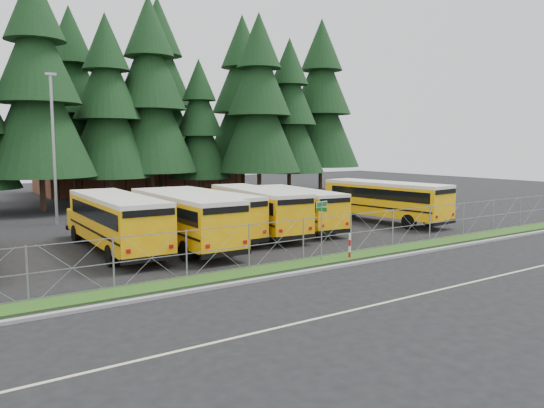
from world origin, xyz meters
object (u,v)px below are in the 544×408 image
Objects in this scene: bus_2 at (115,223)px; bus_3 at (181,220)px; light_standard at (53,143)px; bus_5 at (255,211)px; street_sign at (322,218)px; striped_bollard at (350,246)px; bus_6 at (295,209)px; bus_east at (381,202)px; bus_4 at (203,215)px.

bus_3 is at bearing -14.18° from bus_2.
bus_5 is at bearing -49.25° from light_standard.
striped_bollard is (1.48, -0.32, -1.43)m from street_sign.
bus_6 is (8.65, 1.64, -0.15)m from bus_3.
bus_2 is 3.35m from bus_3.
bus_east reaches higher than striped_bollard.
light_standard reaches higher than street_sign.
street_sign is at bearing -44.52° from bus_2.
striped_bollard is 21.86m from light_standard.
striped_bollard is at bearing -103.46° from bus_6.
striped_bollard is (8.82, -7.86, -0.85)m from bus_2.
light_standard is at bearing 107.76° from bus_3.
bus_3 is 1.09× the size of light_standard.
bus_6 is at bearing 8.48° from bus_5.
bus_3 is at bearing -159.00° from bus_5.
bus_6 is 16.77m from light_standard.
bus_3 is 7.83m from street_sign.
bus_3 reaches higher than bus_5.
bus_5 is 9.91m from bus_east.
bus_east is at bearing 3.35° from bus_3.
bus_4 reaches higher than striped_bollard.
bus_4 is 6.44m from bus_6.
bus_east is 22.70m from light_standard.
bus_2 is at bearing 165.55° from bus_3.
bus_5 is 1.07× the size of bus_6.
bus_east is at bearing -31.22° from light_standard.
bus_2 is 1.00× the size of bus_3.
bus_east is at bearing 0.48° from bus_2.
bus_5 is at bearing 16.13° from bus_3.
bus_east is 9.06× the size of striped_bollard.
striped_bollard is (5.59, -6.97, -0.85)m from bus_3.
bus_3 is 1.05× the size of bus_4.
bus_6 is at bearing -40.60° from light_standard.
striped_bollard is 0.12× the size of light_standard.
bus_4 is (2.21, 1.81, -0.07)m from bus_3.
bus_3 reaches higher than bus_east.
striped_bollard is at bearing -83.87° from bus_5.
striped_bollard is (0.04, -8.47, -0.79)m from bus_5.
bus_5 is at bearing -8.04° from bus_4.
bus_2 is 1.02× the size of bus_east.
street_sign is 0.28× the size of light_standard.
bus_3 is (3.23, -0.89, -0.01)m from bus_2.
bus_2 is at bearing 138.29° from striped_bollard.
bus_4 is at bearing 168.55° from bus_east.
bus_east is at bearing 32.77° from street_sign.
bus_3 reaches higher than bus_4.
light_standard is at bearing 145.50° from bus_6.
bus_5 is at bearing 168.62° from bus_east.
light_standard is (-0.45, 11.32, 4.05)m from bus_2.
bus_4 is 8.73× the size of striped_bollard.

